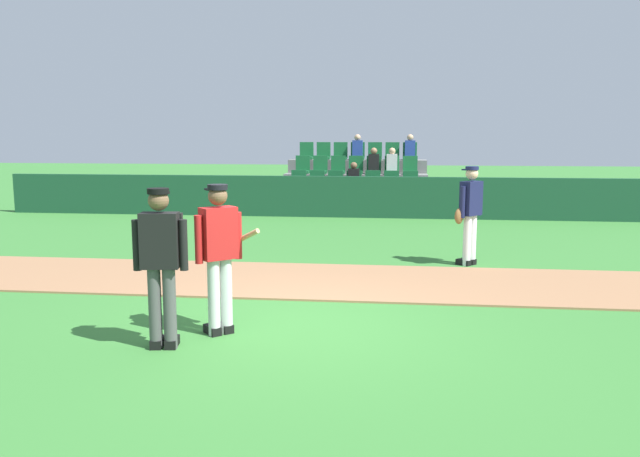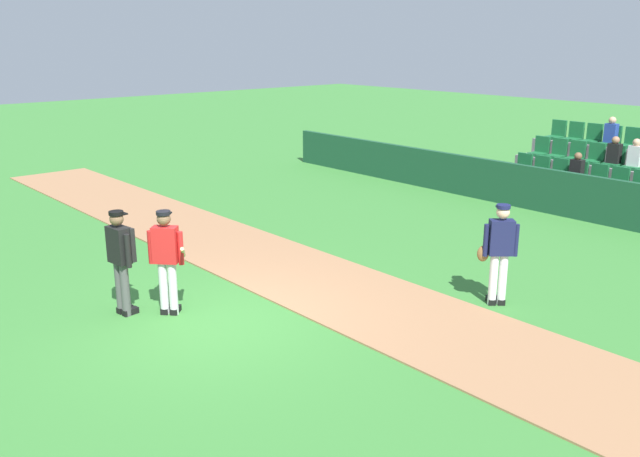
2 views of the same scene
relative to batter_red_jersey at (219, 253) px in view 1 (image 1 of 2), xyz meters
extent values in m
plane|color=#387A33|center=(0.77, 0.46, -0.97)|extent=(80.00, 80.00, 0.00)
cube|color=#9E704C|center=(0.77, 2.80, -0.95)|extent=(28.00, 2.47, 0.03)
cube|color=#19472D|center=(0.77, 10.67, -0.39)|extent=(20.00, 0.16, 1.15)
cube|color=slate|center=(0.77, 12.55, -0.82)|extent=(4.45, 2.95, 0.30)
cube|color=slate|center=(0.77, 11.70, -0.47)|extent=(4.35, 0.85, 0.40)
cube|color=#196033|center=(-0.88, 11.60, -0.22)|extent=(0.44, 0.40, 0.08)
cube|color=#196033|center=(-0.88, 11.82, 0.03)|extent=(0.44, 0.08, 0.50)
cube|color=#196033|center=(-0.33, 11.60, -0.22)|extent=(0.44, 0.40, 0.08)
cube|color=#196033|center=(-0.33, 11.82, 0.03)|extent=(0.44, 0.08, 0.50)
cube|color=#196033|center=(0.22, 11.60, -0.22)|extent=(0.44, 0.40, 0.08)
cube|color=#196033|center=(0.22, 11.82, 0.03)|extent=(0.44, 0.08, 0.50)
cube|color=#196033|center=(0.77, 11.60, -0.22)|extent=(0.44, 0.40, 0.08)
cube|color=#196033|center=(0.77, 11.82, 0.03)|extent=(0.44, 0.08, 0.50)
cube|color=black|center=(0.77, 11.65, 0.08)|extent=(0.32, 0.22, 0.52)
sphere|color=brown|center=(0.77, 11.65, 0.43)|extent=(0.20, 0.20, 0.20)
cube|color=#196033|center=(1.32, 11.60, -0.22)|extent=(0.44, 0.40, 0.08)
cube|color=#196033|center=(1.32, 11.82, 0.03)|extent=(0.44, 0.08, 0.50)
cube|color=#196033|center=(1.87, 11.60, -0.22)|extent=(0.44, 0.40, 0.08)
cube|color=#196033|center=(1.87, 11.82, 0.03)|extent=(0.44, 0.08, 0.50)
cube|color=#196033|center=(2.42, 11.60, -0.22)|extent=(0.44, 0.40, 0.08)
cube|color=#196033|center=(2.42, 11.82, 0.03)|extent=(0.44, 0.08, 0.50)
cube|color=slate|center=(0.77, 12.55, -0.07)|extent=(4.35, 0.85, 0.40)
cube|color=#196033|center=(-0.88, 12.45, 0.18)|extent=(0.44, 0.40, 0.08)
cube|color=#196033|center=(-0.88, 12.67, 0.43)|extent=(0.44, 0.08, 0.50)
cube|color=#196033|center=(-0.33, 12.45, 0.18)|extent=(0.44, 0.40, 0.08)
cube|color=#196033|center=(-0.33, 12.67, 0.43)|extent=(0.44, 0.08, 0.50)
cube|color=#196033|center=(0.22, 12.45, 0.18)|extent=(0.44, 0.40, 0.08)
cube|color=#196033|center=(0.22, 12.67, 0.43)|extent=(0.44, 0.08, 0.50)
cube|color=#196033|center=(0.77, 12.45, 0.18)|extent=(0.44, 0.40, 0.08)
cube|color=#196033|center=(0.77, 12.67, 0.43)|extent=(0.44, 0.08, 0.50)
cube|color=#196033|center=(1.32, 12.45, 0.18)|extent=(0.44, 0.40, 0.08)
cube|color=#196033|center=(1.32, 12.67, 0.43)|extent=(0.44, 0.08, 0.50)
cube|color=black|center=(1.32, 12.50, 0.48)|extent=(0.32, 0.22, 0.52)
sphere|color=#9E7051|center=(1.32, 12.50, 0.83)|extent=(0.20, 0.20, 0.20)
cube|color=#196033|center=(1.87, 12.45, 0.18)|extent=(0.44, 0.40, 0.08)
cube|color=#196033|center=(1.87, 12.67, 0.43)|extent=(0.44, 0.08, 0.50)
cube|color=silver|center=(1.87, 12.50, 0.48)|extent=(0.32, 0.22, 0.52)
sphere|color=tan|center=(1.87, 12.50, 0.83)|extent=(0.20, 0.20, 0.20)
cube|color=#196033|center=(2.42, 12.45, 0.18)|extent=(0.44, 0.40, 0.08)
cube|color=#196033|center=(2.42, 12.67, 0.43)|extent=(0.44, 0.08, 0.50)
cube|color=slate|center=(0.77, 13.40, 0.33)|extent=(4.35, 0.85, 0.40)
cube|color=#196033|center=(-0.88, 13.30, 0.58)|extent=(0.44, 0.40, 0.08)
cube|color=#196033|center=(-0.88, 13.52, 0.83)|extent=(0.44, 0.08, 0.50)
cube|color=#196033|center=(-0.33, 13.30, 0.58)|extent=(0.44, 0.40, 0.08)
cube|color=#196033|center=(-0.33, 13.52, 0.83)|extent=(0.44, 0.08, 0.50)
cube|color=#196033|center=(0.22, 13.30, 0.58)|extent=(0.44, 0.40, 0.08)
cube|color=#196033|center=(0.22, 13.52, 0.83)|extent=(0.44, 0.08, 0.50)
cube|color=#196033|center=(0.77, 13.30, 0.58)|extent=(0.44, 0.40, 0.08)
cube|color=#196033|center=(0.77, 13.52, 0.83)|extent=(0.44, 0.08, 0.50)
cube|color=#263F99|center=(0.77, 13.35, 0.88)|extent=(0.32, 0.22, 0.52)
sphere|color=tan|center=(0.77, 13.35, 1.23)|extent=(0.20, 0.20, 0.20)
cube|color=#196033|center=(1.32, 13.30, 0.58)|extent=(0.44, 0.40, 0.08)
cube|color=#196033|center=(1.32, 13.52, 0.83)|extent=(0.44, 0.08, 0.50)
cube|color=#196033|center=(1.87, 13.30, 0.58)|extent=(0.44, 0.40, 0.08)
cube|color=#196033|center=(1.87, 13.52, 0.83)|extent=(0.44, 0.08, 0.50)
cube|color=#196033|center=(2.42, 13.30, 0.58)|extent=(0.44, 0.40, 0.08)
cube|color=#196033|center=(2.42, 13.52, 0.83)|extent=(0.44, 0.08, 0.50)
cube|color=#263F99|center=(2.42, 13.35, 0.88)|extent=(0.32, 0.22, 0.52)
sphere|color=tan|center=(2.42, 13.35, 1.23)|extent=(0.20, 0.20, 0.20)
cylinder|color=silver|center=(-0.06, -0.06, -0.52)|extent=(0.14, 0.14, 0.90)
cylinder|color=silver|center=(0.06, 0.04, -0.52)|extent=(0.14, 0.14, 0.90)
cube|color=black|center=(-0.10, -0.02, -0.92)|extent=(0.26, 0.27, 0.10)
cube|color=black|center=(0.02, 0.09, -0.92)|extent=(0.26, 0.27, 0.10)
cube|color=red|center=(0.00, -0.01, 0.23)|extent=(0.44, 0.43, 0.60)
cylinder|color=red|center=(-0.19, -0.18, 0.18)|extent=(0.09, 0.09, 0.55)
cylinder|color=red|center=(0.18, 0.16, 0.18)|extent=(0.09, 0.09, 0.55)
sphere|color=brown|center=(0.00, -0.01, 0.66)|extent=(0.22, 0.22, 0.22)
cylinder|color=black|center=(0.00, -0.01, 0.76)|extent=(0.23, 0.23, 0.06)
cube|color=black|center=(-0.07, 0.07, 0.73)|extent=(0.21, 0.21, 0.02)
cylinder|color=tan|center=(0.12, 0.23, 0.08)|extent=(0.71, 0.46, 0.41)
cylinder|color=#4C4C4C|center=(-0.56, -0.59, -0.52)|extent=(0.14, 0.14, 0.90)
cylinder|color=#4C4C4C|center=(-0.41, -0.57, -0.52)|extent=(0.14, 0.14, 0.90)
cube|color=black|center=(-0.57, -0.53, -0.92)|extent=(0.15, 0.27, 0.10)
cube|color=black|center=(-0.41, -0.51, -0.92)|extent=(0.15, 0.27, 0.10)
cube|color=black|center=(-0.49, -0.58, 0.23)|extent=(0.43, 0.27, 0.60)
cylinder|color=black|center=(-0.73, -0.61, 0.18)|extent=(0.09, 0.09, 0.55)
cylinder|color=black|center=(-0.24, -0.54, 0.18)|extent=(0.09, 0.09, 0.55)
sphere|color=brown|center=(-0.49, -0.58, 0.66)|extent=(0.22, 0.22, 0.22)
cylinder|color=black|center=(-0.49, -0.58, 0.76)|extent=(0.23, 0.23, 0.06)
cube|color=black|center=(-0.50, -0.48, 0.73)|extent=(0.19, 0.14, 0.02)
cube|color=black|center=(-0.50, -0.45, 0.23)|extent=(0.45, 0.14, 0.56)
cylinder|color=white|center=(3.28, 4.33, -0.52)|extent=(0.14, 0.14, 0.90)
cylinder|color=white|center=(3.38, 4.45, -0.52)|extent=(0.14, 0.14, 0.90)
cube|color=black|center=(3.23, 4.37, -0.92)|extent=(0.27, 0.26, 0.10)
cube|color=black|center=(3.34, 4.49, -0.92)|extent=(0.27, 0.26, 0.10)
cube|color=#191E47|center=(3.33, 4.39, 0.23)|extent=(0.43, 0.45, 0.60)
cylinder|color=#191E47|center=(3.16, 4.21, 0.18)|extent=(0.09, 0.09, 0.55)
cylinder|color=#191E47|center=(3.49, 4.58, 0.18)|extent=(0.09, 0.09, 0.55)
sphere|color=beige|center=(3.33, 4.39, 0.66)|extent=(0.22, 0.22, 0.22)
cylinder|color=#191E4C|center=(3.33, 4.39, 0.76)|extent=(0.23, 0.23, 0.06)
cube|color=#191E4C|center=(3.25, 4.46, 0.73)|extent=(0.21, 0.21, 0.02)
ellipsoid|color=brown|center=(3.11, 4.22, -0.07)|extent=(0.22, 0.23, 0.28)
camera|label=1|loc=(2.02, -7.07, 1.37)|focal=35.96mm
camera|label=2|loc=(9.33, -4.91, 3.45)|focal=37.55mm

